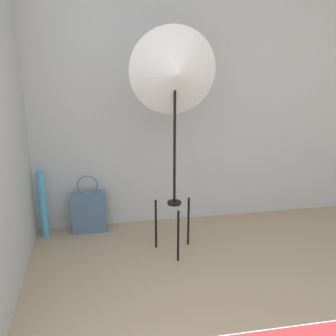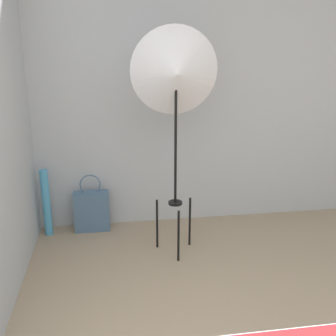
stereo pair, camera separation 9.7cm
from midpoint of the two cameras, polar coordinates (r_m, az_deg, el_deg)
The scene contains 4 objects.
wall_back at distance 3.83m, azimuth -0.04°, elevation 10.68°, with size 8.00×0.05×2.60m.
photo_umbrella at distance 3.13m, azimuth 0.10°, elevation 13.39°, with size 0.71×0.30×1.91m.
tote_bag at distance 3.91m, azimuth -12.08°, elevation -6.21°, with size 0.34×0.11×0.58m.
paper_roll at distance 3.88m, azimuth -18.35°, elevation -5.06°, with size 0.07×0.07×0.65m.
Camera 1 is at (-0.73, -1.22, 1.77)m, focal length 42.00 mm.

